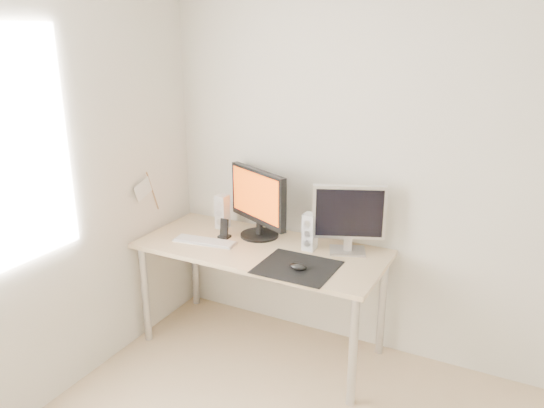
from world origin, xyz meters
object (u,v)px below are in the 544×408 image
(speaker_right, at_px, (310,232))
(phone_dock, at_px, (224,232))
(mouse, at_px, (298,267))
(speaker_left, at_px, (222,212))
(main_monitor, at_px, (258,201))
(keyboard, at_px, (205,241))
(desk, at_px, (261,258))
(second_monitor, at_px, (349,216))

(speaker_right, relative_size, phone_dock, 1.80)
(mouse, height_order, speaker_left, speaker_left)
(main_monitor, distance_m, keyboard, 0.44)
(desk, bearing_deg, main_monitor, 123.34)
(mouse, distance_m, speaker_left, 0.86)
(mouse, relative_size, speaker_right, 0.44)
(mouse, xyz_separation_m, speaker_right, (-0.06, 0.31, 0.10))
(phone_dock, bearing_deg, speaker_left, 125.51)
(mouse, distance_m, speaker_right, 0.33)
(second_monitor, bearing_deg, main_monitor, -177.87)
(main_monitor, relative_size, speaker_left, 2.15)
(mouse, relative_size, phone_dock, 0.80)
(desk, bearing_deg, speaker_left, 155.20)
(speaker_right, bearing_deg, phone_dock, -172.50)
(second_monitor, bearing_deg, mouse, -113.59)
(mouse, bearing_deg, second_monitor, 66.41)
(second_monitor, height_order, keyboard, second_monitor)
(mouse, xyz_separation_m, main_monitor, (-0.46, 0.36, 0.23))
(speaker_left, xyz_separation_m, speaker_right, (0.70, -0.08, 0.00))
(desk, relative_size, speaker_left, 6.68)
(main_monitor, height_order, speaker_right, main_monitor)
(desk, xyz_separation_m, keyboard, (-0.37, -0.10, 0.09))
(keyboard, bearing_deg, speaker_left, 97.83)
(keyboard, xyz_separation_m, phone_dock, (0.07, 0.13, 0.03))
(desk, height_order, main_monitor, main_monitor)
(main_monitor, relative_size, keyboard, 1.19)
(second_monitor, height_order, speaker_left, second_monitor)
(main_monitor, xyz_separation_m, phone_dock, (-0.19, -0.12, -0.21))
(mouse, relative_size, desk, 0.07)
(mouse, height_order, second_monitor, second_monitor)
(second_monitor, height_order, speaker_right, second_monitor)
(desk, relative_size, keyboard, 3.70)
(mouse, distance_m, phone_dock, 0.69)
(main_monitor, height_order, keyboard, main_monitor)
(keyboard, bearing_deg, phone_dock, 60.97)
(mouse, relative_size, keyboard, 0.25)
(speaker_right, bearing_deg, second_monitor, 16.82)
(desk, distance_m, speaker_right, 0.37)
(mouse, height_order, phone_dock, phone_dock)
(second_monitor, height_order, phone_dock, second_monitor)
(speaker_left, relative_size, keyboard, 0.55)
(desk, xyz_separation_m, second_monitor, (0.52, 0.18, 0.32))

